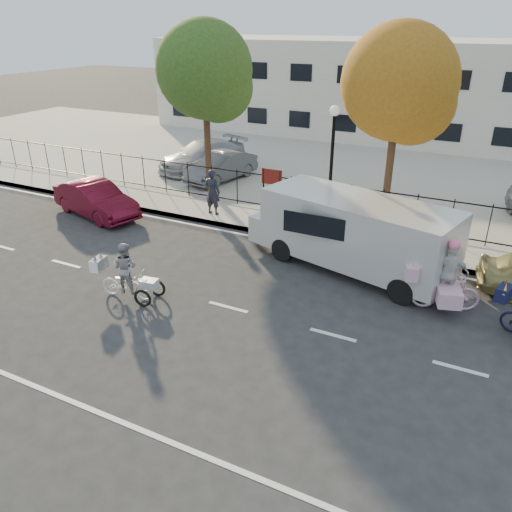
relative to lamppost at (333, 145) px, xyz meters
The scene contains 18 objects.
ground 7.50m from the lamppost, 94.21° to the right, with size 120.00×120.00×0.00m, color #333334.
road_markings 7.49m from the lamppost, 94.21° to the right, with size 60.00×9.52×0.01m, color silver, non-canonical shape.
curb 3.54m from the lamppost, 105.95° to the right, with size 60.00×0.10×0.15m, color #A8A399.
sidewalk 3.16m from the lamppost, 125.54° to the right, with size 60.00×2.20×0.15m, color #A8A399.
parking_lot 8.76m from the lamppost, 93.49° to the left, with size 60.00×15.60×0.15m, color #A8A399.
iron_fence 2.30m from the lamppost, 141.34° to the left, with size 58.00×0.06×1.50m, color black, non-canonical shape.
building 18.21m from the lamppost, 91.57° to the left, with size 34.00×10.00×6.00m, color silver.
lamppost is the anchor object (origin of this frame).
street_sign 2.90m from the lamppost, behind, with size 0.85×0.06×1.80m.
zebra_trike 8.63m from the lamppost, 113.48° to the right, with size 1.96×0.91×1.67m.
unicorn_bike 6.80m from the lamppost, 42.04° to the right, with size 2.10×1.51×2.07m.
white_van 3.95m from the lamppost, 59.29° to the right, with size 6.89×3.60×2.29m.
red_sedan 9.48m from the lamppost, 161.28° to the right, with size 1.44×4.12×1.36m, color #5B0A1B.
pedestrian 4.98m from the lamppost, 166.75° to the right, with size 0.66×0.43×1.80m, color black.
lot_car_a 9.58m from the lamppost, 152.22° to the left, with size 1.99×4.89×1.42m, color #A9ABB1.
lot_car_c 7.49m from the lamppost, 154.19° to the left, with size 1.38×3.96×1.30m, color #505158.
tree_west 6.41m from the lamppost, 166.19° to the left, with size 3.97×3.97×7.28m.
tree_mid 2.96m from the lamppost, 26.16° to the left, with size 3.92×3.92×7.19m.
Camera 1 is at (5.90, -10.17, 7.14)m, focal length 35.00 mm.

